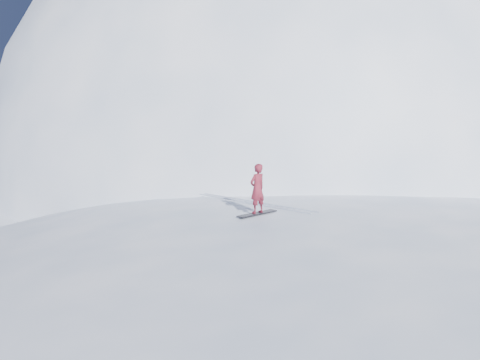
{
  "coord_description": "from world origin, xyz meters",
  "views": [
    {
      "loc": [
        -11.38,
        -7.94,
        5.61
      ],
      "look_at": [
        -1.87,
        4.43,
        3.5
      ],
      "focal_mm": 32.0,
      "sensor_mm": 36.0,
      "label": 1
    }
  ],
  "objects": [
    {
      "name": "ground",
      "position": [
        0.0,
        0.0,
        0.0
      ],
      "size": [
        400.0,
        400.0,
        0.0
      ],
      "primitive_type": "plane",
      "color": "white",
      "rests_on": "ground"
    },
    {
      "name": "near_ridge",
      "position": [
        1.0,
        3.0,
        0.0
      ],
      "size": [
        36.0,
        28.0,
        4.8
      ],
      "primitive_type": "ellipsoid",
      "color": "white",
      "rests_on": "ground"
    },
    {
      "name": "summit_peak",
      "position": [
        22.0,
        26.0,
        0.0
      ],
      "size": [
        60.0,
        56.0,
        56.0
      ],
      "primitive_type": "ellipsoid",
      "color": "white",
      "rests_on": "ground"
    },
    {
      "name": "peak_shoulder",
      "position": [
        10.0,
        20.0,
        0.0
      ],
      "size": [
        28.0,
        24.0,
        18.0
      ],
      "primitive_type": "ellipsoid",
      "color": "white",
      "rests_on": "ground"
    },
    {
      "name": "wind_bumps",
      "position": [
        -0.56,
        2.12,
        0.0
      ],
      "size": [
        16.0,
        14.4,
        1.0
      ],
      "color": "white",
      "rests_on": "ground"
    },
    {
      "name": "snowboard",
      "position": [
        -1.87,
        3.43,
        2.41
      ],
      "size": [
        1.74,
        0.47,
        0.03
      ],
      "primitive_type": "cube",
      "rotation": [
        0.0,
        0.0,
        0.09
      ],
      "color": "black",
      "rests_on": "near_ridge"
    },
    {
      "name": "snowboarder",
      "position": [
        -1.87,
        3.43,
        3.3
      ],
      "size": [
        0.67,
        0.47,
        1.75
      ],
      "primitive_type": "imported",
      "rotation": [
        0.0,
        0.0,
        3.23
      ],
      "color": "maroon",
      "rests_on": "snowboard"
    },
    {
      "name": "board_tracks",
      "position": [
        -0.65,
        5.22,
        2.42
      ],
      "size": [
        1.35,
        5.94,
        0.04
      ],
      "color": "silver",
      "rests_on": "ground"
    }
  ]
}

